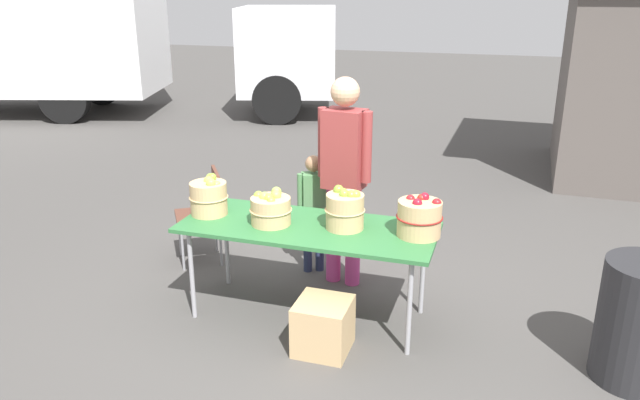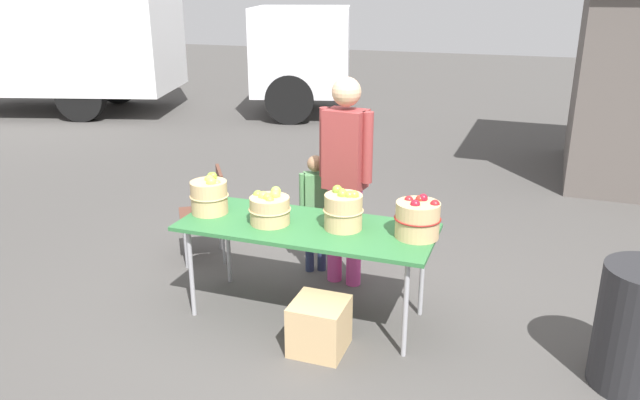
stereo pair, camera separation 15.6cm
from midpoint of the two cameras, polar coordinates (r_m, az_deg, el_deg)
name	(u,v)px [view 2 (the right image)]	position (r m, az deg, el deg)	size (l,w,h in m)	color
ground_plane	(307,314)	(4.87, -0.27, -10.60)	(40.00, 40.00, 0.00)	#474442
market_table	(306,231)	(4.56, -0.29, -2.90)	(1.90, 0.76, 0.75)	#2D6B38
apple_basket_green_0	(209,196)	(4.81, -9.36, 0.39)	(0.30, 0.30, 0.31)	tan
apple_basket_green_1	(270,208)	(4.55, -3.74, -0.80)	(0.32, 0.32, 0.26)	tan
apple_basket_green_2	(343,210)	(4.44, 3.21, -0.93)	(0.30, 0.30, 0.31)	tan
apple_basket_red_0	(418,219)	(4.36, 10.10, -1.74)	(0.33, 0.33, 0.30)	tan
vendor_adult	(345,167)	(4.99, 3.28, 3.11)	(0.46, 0.27, 1.76)	#CC3F8C
child_customer	(316,204)	(5.32, 0.43, -0.42)	(0.26, 0.22, 1.07)	#262D4C
box_truck	(119,36)	(12.99, -17.85, 14.33)	(7.99, 4.24, 2.75)	white
folding_chair	(209,207)	(5.69, -9.52, -0.66)	(0.56, 0.56, 0.86)	brown
produce_crate	(319,326)	(4.36, 0.99, -11.67)	(0.37, 0.37, 0.37)	tan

